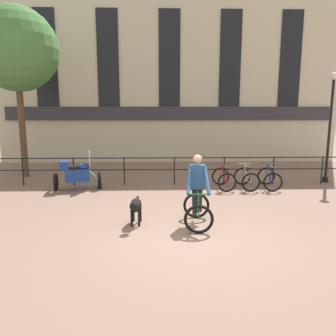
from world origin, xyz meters
TOP-DOWN VIEW (x-y plane):
  - ground_plane at (0.00, 0.00)m, footprint 60.00×60.00m
  - canal_railing at (-0.00, 5.20)m, footprint 15.05×0.05m
  - building_facade at (-0.00, 10.99)m, footprint 18.00×0.72m
  - cyclist_with_bike at (0.35, 0.88)m, footprint 0.75×1.21m
  - dog at (-1.16, 0.83)m, footprint 0.30×0.99m
  - parked_motorcycle at (-3.45, 4.48)m, footprint 1.70×0.92m
  - parked_bicycle_near_lamp at (1.74, 4.54)m, footprint 0.69×1.13m
  - parked_bicycle_mid_left at (2.57, 4.54)m, footprint 0.68×1.12m
  - parked_bicycle_mid_right at (3.39, 4.54)m, footprint 0.77×1.17m
  - street_lamp at (5.92, 5.45)m, footprint 0.28×0.28m
  - tree_canalside_left at (-6.23, 6.95)m, footprint 3.32×3.32m

SIDE VIEW (x-z plane):
  - ground_plane at x=0.00m, z-range 0.00..0.00m
  - parked_bicycle_mid_right at x=3.39m, z-range -0.07..0.79m
  - parked_bicycle_near_lamp at x=1.74m, z-range -0.07..0.79m
  - parked_bicycle_mid_left at x=2.57m, z-range -0.07..0.79m
  - dog at x=-1.16m, z-range 0.14..0.81m
  - parked_motorcycle at x=-3.45m, z-range -0.11..1.24m
  - canal_railing at x=0.00m, z-range 0.18..1.23m
  - cyclist_with_bike at x=0.35m, z-range -0.09..1.61m
  - street_lamp at x=5.92m, z-range 0.26..4.41m
  - building_facade at x=0.00m, z-range -0.02..9.38m
  - tree_canalside_left at x=-6.23m, z-range 1.73..8.56m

